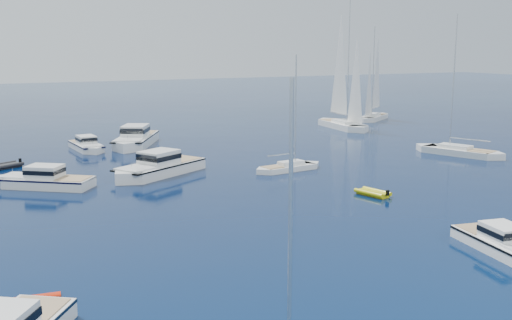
{
  "coord_description": "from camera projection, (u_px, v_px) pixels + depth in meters",
  "views": [
    {
      "loc": [
        -23.22,
        -22.74,
        12.58
      ],
      "look_at": [
        1.34,
        26.83,
        2.2
      ],
      "focal_mm": 42.82,
      "sensor_mm": 36.0,
      "label": 1
    }
  ],
  "objects": [
    {
      "name": "motor_cruiser_far_l",
      "position": [
        44.0,
        187.0,
        55.09
      ],
      "size": [
        9.72,
        8.28,
        2.59
      ],
      "primitive_type": null,
      "rotation": [
        0.0,
        0.0,
        0.93
      ],
      "color": "silver",
      "rests_on": "ground"
    },
    {
      "name": "motor_cruiser_horizon",
      "position": [
        87.0,
        150.0,
        74.73
      ],
      "size": [
        3.34,
        8.82,
        2.27
      ],
      "primitive_type": null,
      "rotation": [
        0.0,
        0.0,
        3.22
      ],
      "color": "white",
      "rests_on": "ground"
    },
    {
      "name": "tender_yellow",
      "position": [
        373.0,
        195.0,
        52.08
      ],
      "size": [
        2.45,
        3.45,
        0.95
      ],
      "primitive_type": null,
      "rotation": [
        0.0,
        0.0,
        0.24
      ],
      "color": "#C8C10B",
      "rests_on": "ground"
    },
    {
      "name": "sailboat_mid_r",
      "position": [
        458.0,
        155.0,
        71.47
      ],
      "size": [
        6.85,
        11.74,
        16.8
      ],
      "primitive_type": null,
      "rotation": [
        0.0,
        0.0,
        0.36
      ],
      "color": "white",
      "rests_on": "ground"
    },
    {
      "name": "tender_grey_far",
      "position": [
        3.0,
        168.0,
        63.67
      ],
      "size": [
        4.54,
        3.78,
        0.95
      ],
      "primitive_type": null,
      "rotation": [
        0.0,
        0.0,
        2.06
      ],
      "color": "black",
      "rests_on": "ground"
    },
    {
      "name": "sailboat_sails_r",
      "position": [
        342.0,
        128.0,
        94.72
      ],
      "size": [
        4.85,
        14.0,
        20.18
      ],
      "primitive_type": null,
      "rotation": [
        0.0,
        0.0,
        3.05
      ],
      "color": "white",
      "rests_on": "ground"
    },
    {
      "name": "kayak_orange",
      "position": [
        34.0,
        299.0,
        30.81
      ],
      "size": [
        2.66,
        0.84,
        0.3
      ],
      "primitive_type": null,
      "rotation": [
        0.0,
        0.0,
        1.46
      ],
      "color": "red",
      "rests_on": "ground"
    },
    {
      "name": "motor_cruiser_centre",
      "position": [
        158.0,
        175.0,
        60.26
      ],
      "size": [
        12.06,
        9.05,
        3.11
      ],
      "primitive_type": null,
      "rotation": [
        0.0,
        0.0,
        2.09
      ],
      "color": "silver",
      "rests_on": "ground"
    },
    {
      "name": "motor_cruiser_distant",
      "position": [
        135.0,
        146.0,
        78.02
      ],
      "size": [
        9.52,
        13.09,
        3.35
      ],
      "primitive_type": null,
      "rotation": [
        0.0,
        0.0,
        2.64
      ],
      "color": "white",
      "rests_on": "ground"
    },
    {
      "name": "sailboat_sails_far",
      "position": [
        374.0,
        120.0,
        105.49
      ],
      "size": [
        10.73,
        8.82,
        16.35
      ],
      "primitive_type": null,
      "rotation": [
        0.0,
        0.0,
        2.19
      ],
      "color": "silver",
      "rests_on": "ground"
    },
    {
      "name": "motor_cruiser_near",
      "position": [
        504.0,
        253.0,
        37.7
      ],
      "size": [
        4.0,
        8.75,
        2.21
      ],
      "primitive_type": null,
      "rotation": [
        0.0,
        0.0,
        2.97
      ],
      "color": "white",
      "rests_on": "ground"
    },
    {
      "name": "sailboat_centre",
      "position": [
        288.0,
        170.0,
        62.54
      ],
      "size": [
        8.49,
        3.18,
        12.17
      ],
      "primitive_type": null,
      "rotation": [
        0.0,
        0.0,
        4.84
      ],
      "color": "white",
      "rests_on": "ground"
    },
    {
      "name": "ground",
      "position": [
        457.0,
        286.0,
        32.48
      ],
      "size": [
        400.0,
        400.0,
        0.0
      ],
      "primitive_type": "plane",
      "color": "#08254E",
      "rests_on": "ground"
    }
  ]
}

